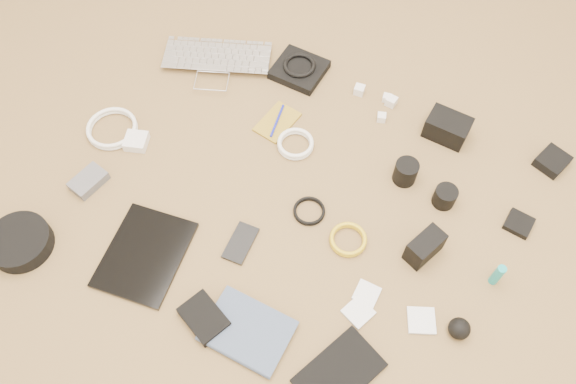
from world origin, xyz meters
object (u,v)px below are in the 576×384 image
at_px(dslr_camera, 447,127).
at_px(paperback, 232,359).
at_px(tablet, 145,254).
at_px(phone, 241,243).
at_px(headphone_case, 20,242).
at_px(laptop, 215,69).

bearing_deg(dslr_camera, paperback, -102.13).
bearing_deg(tablet, phone, 26.22).
distance_m(tablet, headphone_case, 0.35).
height_order(laptop, phone, laptop).
relative_size(laptop, headphone_case, 2.10).
xyz_separation_m(phone, paperback, (0.14, -0.30, 0.01)).
bearing_deg(paperback, headphone_case, 89.74).
relative_size(tablet, phone, 2.23).
bearing_deg(dslr_camera, phone, -118.85).
height_order(dslr_camera, paperback, dslr_camera).
relative_size(headphone_case, paperback, 0.81).
bearing_deg(laptop, tablet, -97.46).
relative_size(laptop, tablet, 1.35).
distance_m(dslr_camera, phone, 0.75).
bearing_deg(phone, dslr_camera, 54.44).
bearing_deg(paperback, dslr_camera, -14.45).
height_order(laptop, paperback, laptop).
distance_m(tablet, phone, 0.27).
bearing_deg(headphone_case, tablet, 21.35).
height_order(laptop, dslr_camera, dslr_camera).
relative_size(phone, paperback, 0.56).
xyz_separation_m(dslr_camera, phone, (-0.40, -0.63, -0.03)).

